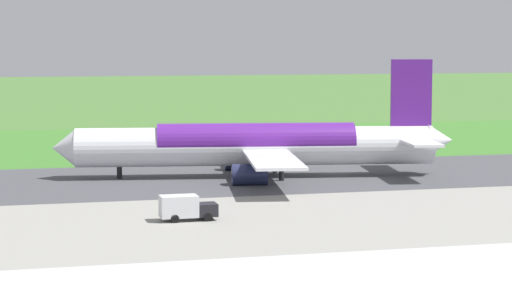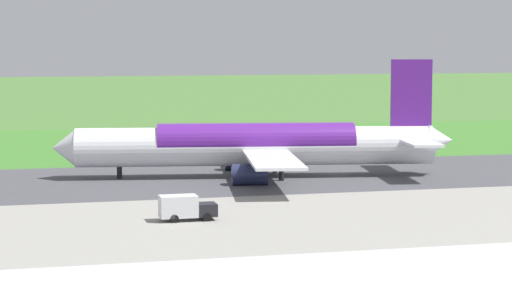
{
  "view_description": "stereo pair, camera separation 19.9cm",
  "coord_description": "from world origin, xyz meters",
  "px_view_note": "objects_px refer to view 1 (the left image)",
  "views": [
    {
      "loc": [
        44.93,
        130.9,
        18.26
      ],
      "look_at": [
        11.39,
        0.0,
        4.5
      ],
      "focal_mm": 71.12,
      "sensor_mm": 36.0,
      "label": 1
    },
    {
      "loc": [
        44.74,
        130.95,
        18.26
      ],
      "look_at": [
        11.39,
        0.0,
        4.5
      ],
      "focal_mm": 71.12,
      "sensor_mm": 36.0,
      "label": 2
    }
  ],
  "objects_px": {
    "no_stopping_sign": "(120,141)",
    "traffic_cone_orange": "(75,148)",
    "service_truck_baggage": "(186,207)",
    "airliner_main": "(259,145)"
  },
  "relations": [
    {
      "from": "airliner_main",
      "to": "service_truck_baggage",
      "type": "distance_m",
      "value": 34.33
    },
    {
      "from": "no_stopping_sign",
      "to": "traffic_cone_orange",
      "type": "bearing_deg",
      "value": -5.63
    },
    {
      "from": "traffic_cone_orange",
      "to": "no_stopping_sign",
      "type": "bearing_deg",
      "value": 174.37
    },
    {
      "from": "airliner_main",
      "to": "traffic_cone_orange",
      "type": "xyz_separation_m",
      "value": [
        21.42,
        -41.29,
        -4.08
      ]
    },
    {
      "from": "airliner_main",
      "to": "no_stopping_sign",
      "type": "relative_size",
      "value": 24.26
    },
    {
      "from": "no_stopping_sign",
      "to": "traffic_cone_orange",
      "type": "distance_m",
      "value": 7.76
    },
    {
      "from": "airliner_main",
      "to": "service_truck_baggage",
      "type": "bearing_deg",
      "value": 62.89
    },
    {
      "from": "service_truck_baggage",
      "to": "traffic_cone_orange",
      "type": "relative_size",
      "value": 10.55
    },
    {
      "from": "no_stopping_sign",
      "to": "traffic_cone_orange",
      "type": "xyz_separation_m",
      "value": [
        7.65,
        -0.75,
        -1.06
      ]
    },
    {
      "from": "service_truck_baggage",
      "to": "traffic_cone_orange",
      "type": "bearing_deg",
      "value": -85.35
    }
  ]
}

